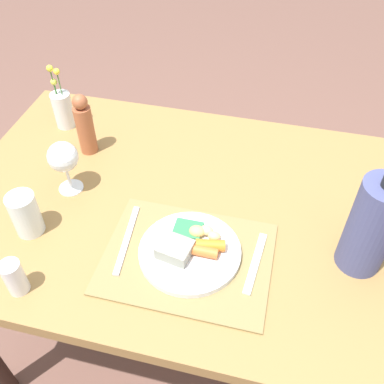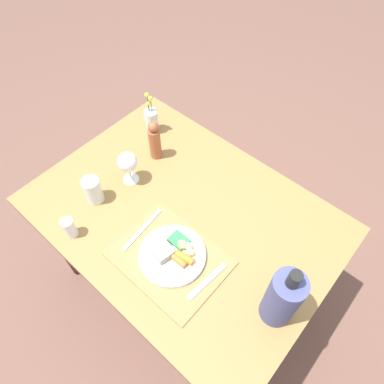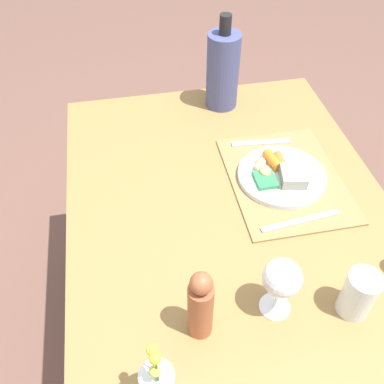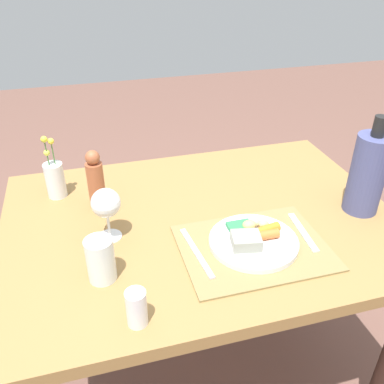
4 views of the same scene
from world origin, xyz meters
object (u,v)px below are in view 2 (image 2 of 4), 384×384
Objects in this scene: dinner_plate at (173,254)px; fork at (142,229)px; salt_shaker at (69,228)px; pepper_mill at (155,141)px; flower_vase at (152,120)px; wine_glass at (127,162)px; dining_table at (183,226)px; knife at (207,281)px; cooler_bottle at (282,298)px; water_tumbler at (93,191)px.

dinner_plate reaches higher than fork.
salt_shaker is 0.46× the size of pepper_mill.
fork is 1.11× the size of pepper_mill.
wine_glass is (0.14, -0.27, 0.05)m from flower_vase.
pepper_mill is (0.13, -0.10, 0.03)m from flower_vase.
dining_table is 0.32m from knife.
pepper_mill is (-0.56, 0.31, 0.09)m from knife.
dinner_plate is at bearing -6.77° from fork.
fork is 0.55m from flower_vase.
fork is 1.38× the size of wine_glass.
wine_glass is at bearing 175.07° from cooler_bottle.
pepper_mill is at bearing 121.05° from fork.
fork is 2.38× the size of salt_shaker.
flower_vase reaches higher than fork.
cooler_bottle is at bearing -16.67° from pepper_mill.
salt_shaker is (-0.19, -0.19, 0.04)m from fork.
water_tumbler is at bearing -149.77° from dining_table.
flower_vase is (-0.17, 0.60, 0.02)m from salt_shaker.
salt_shaker is at bearing -141.16° from fork.
knife is at bearing 2.73° from dinner_plate.
wine_glass is at bearing -84.32° from pepper_mill.
dinner_plate is 1.26× the size of pepper_mill.
water_tumbler is (-0.32, -0.18, 0.15)m from dining_table.
wine_glass is at bearing 159.28° from dinner_plate.
dinner_plate is 0.42m from cooler_bottle.
cooler_bottle is (0.24, 0.07, 0.12)m from knife.
salt_shaker is 0.29× the size of cooler_bottle.
dinner_plate is 2.09× the size of water_tumbler.
fork is at bearing -173.99° from knife.
pepper_mill reaches higher than fork.
knife reaches higher than dining_table.
cooler_bottle is at bearing 6.87° from water_tumbler.
salt_shaker reaches higher than dinner_plate.
fork is 0.26m from water_tumbler.
knife is at bearing -14.20° from wine_glass.
knife is at bearing 2.78° from water_tumbler.
salt_shaker is at bearing -74.26° from flower_vase.
salt_shaker is at bearing -126.04° from dining_table.
salt_shaker is at bearing -152.20° from dinner_plate.
fork and knife have the same top height.
pepper_mill is (-0.04, 0.50, 0.05)m from salt_shaker.
water_tumbler is at bearing -76.04° from flower_vase.
dining_table is at bearing 170.01° from cooler_bottle.
cooler_bottle is (0.92, -0.34, 0.06)m from flower_vase.
dining_table is 0.55m from cooler_bottle.
water_tumbler is 0.60× the size of pepper_mill.
wine_glass is (-0.22, 0.14, 0.10)m from fork.
knife is at bearing -30.97° from flower_vase.
dining_table is 13.04× the size of salt_shaker.
dining_table is at bearing 4.06° from wine_glass.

